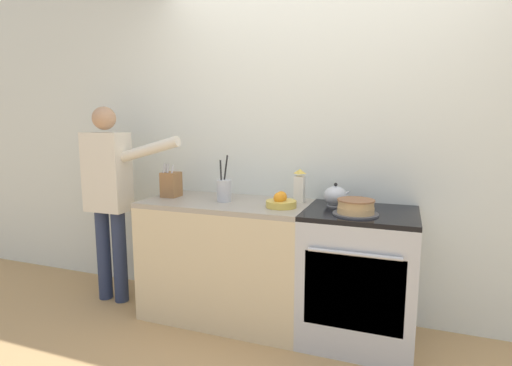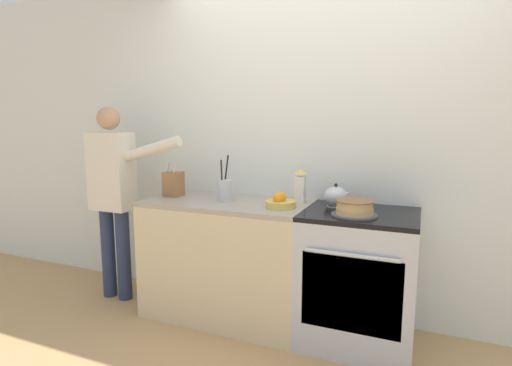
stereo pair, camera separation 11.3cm
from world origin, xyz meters
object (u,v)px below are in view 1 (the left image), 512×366
object	(u,v)px
stove_range	(358,276)
tea_kettle	(336,196)
knife_block	(171,184)
milk_carton	(300,187)
utensil_crock	(224,190)
person_baker	(109,188)
fruit_bowl	(281,202)
layer_cake	(356,207)

from	to	relation	value
stove_range	tea_kettle	size ratio (longest dim) A/B	4.50
knife_block	milk_carton	distance (m)	0.99
stove_range	utensil_crock	distance (m)	1.10
knife_block	person_baker	size ratio (longest dim) A/B	0.17
tea_kettle	person_baker	bearing A→B (deg)	-173.91
stove_range	fruit_bowl	xyz separation A→B (m)	(-0.52, -0.06, 0.48)
fruit_bowl	milk_carton	distance (m)	0.23
tea_kettle	milk_carton	world-z (taller)	milk_carton
stove_range	knife_block	size ratio (longest dim) A/B	3.36
fruit_bowl	person_baker	xyz separation A→B (m)	(-1.42, -0.02, 0.02)
utensil_crock	fruit_bowl	size ratio (longest dim) A/B	1.62
knife_block	utensil_crock	xyz separation A→B (m)	(0.46, -0.03, -0.01)
stove_range	person_baker	distance (m)	2.00
knife_block	milk_carton	size ratio (longest dim) A/B	1.09
tea_kettle	knife_block	world-z (taller)	knife_block
utensil_crock	tea_kettle	bearing A→B (deg)	9.07
stove_range	layer_cake	distance (m)	0.50
fruit_bowl	milk_carton	xyz separation A→B (m)	(0.08, 0.21, 0.08)
tea_kettle	person_baker	distance (m)	1.77
stove_range	fruit_bowl	size ratio (longest dim) A/B	4.26
stove_range	person_baker	size ratio (longest dim) A/B	0.56
knife_block	milk_carton	world-z (taller)	knife_block
stove_range	layer_cake	world-z (taller)	layer_cake
knife_block	utensil_crock	bearing A→B (deg)	-4.02
layer_cake	tea_kettle	bearing A→B (deg)	125.86
layer_cake	fruit_bowl	world-z (taller)	fruit_bowl
stove_range	milk_carton	size ratio (longest dim) A/B	3.67
fruit_bowl	milk_carton	world-z (taller)	milk_carton
tea_kettle	milk_carton	distance (m)	0.27
utensil_crock	fruit_bowl	distance (m)	0.45
layer_cake	milk_carton	xyz separation A→B (m)	(-0.42, 0.26, 0.07)
knife_block	tea_kettle	bearing A→B (deg)	4.24
fruit_bowl	milk_carton	bearing A→B (deg)	69.88
tea_kettle	layer_cake	bearing A→B (deg)	-54.14
fruit_bowl	person_baker	size ratio (longest dim) A/B	0.13
utensil_crock	milk_carton	size ratio (longest dim) A/B	1.40
person_baker	stove_range	bearing A→B (deg)	-9.55
knife_block	utensil_crock	distance (m)	0.46
layer_cake	person_baker	bearing A→B (deg)	178.95
stove_range	utensil_crock	xyz separation A→B (m)	(-0.96, -0.02, 0.52)
tea_kettle	person_baker	size ratio (longest dim) A/B	0.12
stove_range	knife_block	world-z (taller)	knife_block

